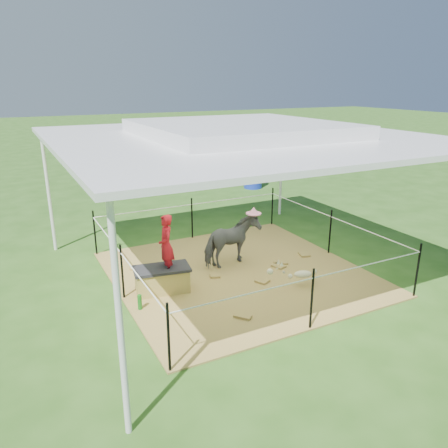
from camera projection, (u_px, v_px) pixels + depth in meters
name	position (u px, v px, depth m)	size (l,w,h in m)	color
ground	(238.00, 274.00, 8.52)	(90.00, 90.00, 0.00)	#2D5919
hay_patch	(238.00, 273.00, 8.52)	(4.60, 4.60, 0.03)	brown
canopy_tent	(240.00, 134.00, 7.69)	(6.30, 6.30, 2.90)	silver
rope_fence	(238.00, 243.00, 8.32)	(4.54, 4.54, 1.00)	black
straw_bale	(162.00, 281.00, 7.70)	(0.91, 0.46, 0.40)	#A28A3A
dark_cloth	(162.00, 269.00, 7.63)	(0.97, 0.51, 0.05)	black
woman	(166.00, 240.00, 7.51)	(0.40, 0.26, 1.09)	red
green_bottle	(140.00, 302.00, 7.10)	(0.07, 0.07, 0.25)	#176919
pony	(232.00, 241.00, 8.72)	(0.54, 1.19, 1.00)	#48484C
pink_hat	(232.00, 214.00, 8.54)	(0.31, 0.31, 0.14)	pink
foal	(303.00, 273.00, 7.89)	(0.91, 0.50, 0.50)	beige
trash_barrel	(253.00, 174.00, 15.26)	(0.63, 0.63, 0.98)	#1931BC
picnic_table_near	(173.00, 172.00, 15.96)	(2.04, 1.47, 0.85)	brown
picnic_table_far	(245.00, 159.00, 18.84)	(1.91, 1.38, 0.79)	#53301C
distant_person	(185.00, 173.00, 15.08)	(0.53, 0.41, 1.10)	#3882D2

